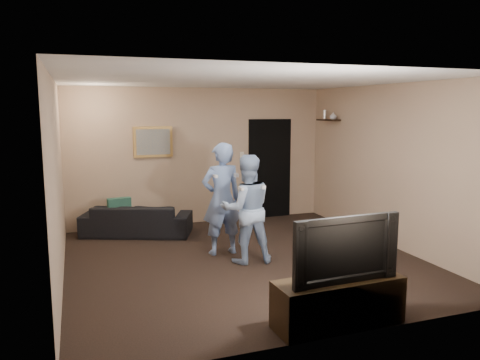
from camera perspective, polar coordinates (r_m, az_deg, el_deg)
name	(u,v)px	position (r m, az deg, el deg)	size (l,w,h in m)	color
ground	(244,260)	(6.99, 0.52, -9.73)	(5.00, 5.00, 0.00)	black
ceiling	(244,80)	(6.64, 0.55, 12.07)	(5.00, 5.00, 0.04)	silver
wall_back	(200,156)	(9.07, -4.90, 2.91)	(5.00, 0.04, 2.60)	tan
wall_front	(336,207)	(4.46, 11.61, -3.26)	(5.00, 0.04, 2.60)	tan
wall_left	(57,182)	(6.30, -21.36, -0.21)	(0.04, 5.00, 2.60)	tan
wall_right	(390,166)	(7.90, 17.84, 1.67)	(0.04, 5.00, 2.60)	tan
sofa	(137,219)	(8.47, -12.45, -4.72)	(1.88, 0.73, 0.55)	black
throw_pillow	(119,209)	(8.40, -14.49, -3.47)	(0.40, 0.13, 0.40)	#164438
painting_frame	(153,142)	(8.83, -10.55, 4.60)	(0.72, 0.05, 0.57)	olive
painting_canvas	(153,142)	(8.81, -10.53, 4.59)	(0.62, 0.01, 0.47)	slate
doorway	(270,169)	(9.54, 3.63, 1.40)	(0.90, 0.06, 2.00)	black
light_switch	(242,155)	(9.29, 0.23, 3.08)	(0.08, 0.02, 0.12)	silver
wall_shelf	(328,120)	(9.29, 10.72, 7.20)	(0.20, 0.60, 0.03)	black
shelf_vase	(333,116)	(9.14, 11.28, 7.68)	(0.13, 0.13, 0.14)	silver
shelf_figurine	(325,114)	(9.42, 10.28, 7.87)	(0.06, 0.06, 0.18)	silver
tv_console	(338,302)	(5.05, 11.90, -14.33)	(1.36, 0.44, 0.49)	black
television	(340,247)	(4.86, 12.11, -7.98)	(1.18, 0.15, 0.68)	black
wii_player_left	(222,199)	(7.09, -2.25, -2.31)	(0.65, 0.51, 1.71)	#6F8CC1
wii_player_right	(247,209)	(6.72, 0.81, -3.55)	(0.82, 0.67, 1.57)	#91ADD2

